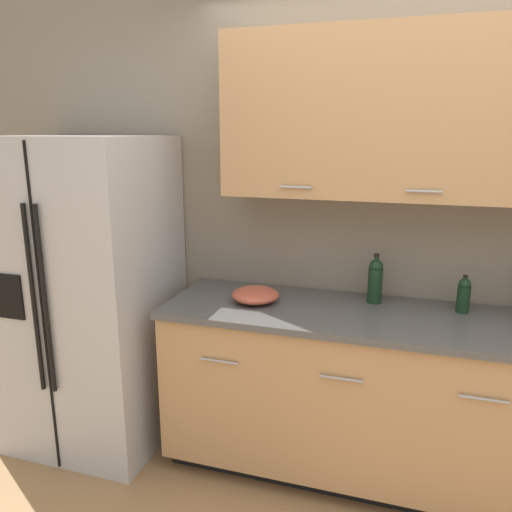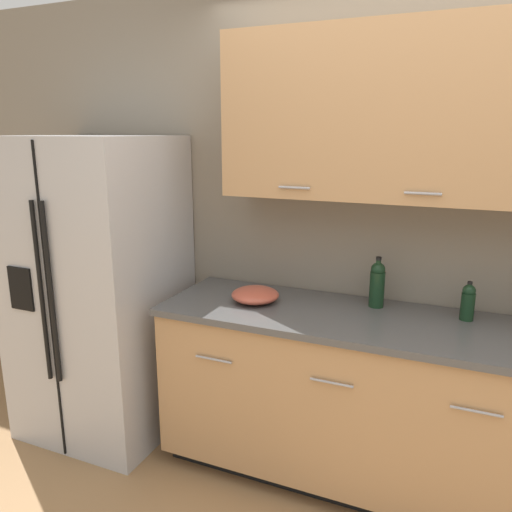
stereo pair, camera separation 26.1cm
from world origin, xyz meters
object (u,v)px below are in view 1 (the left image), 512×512
Objects in this scene: wine_bottle at (375,280)px; oil_bottle at (464,294)px; refrigerator at (90,294)px; mixing_bowl at (255,295)px.

wine_bottle is 0.44m from oil_bottle.
refrigerator is 6.74× the size of wine_bottle.
wine_bottle is at bearing 177.51° from oil_bottle.
wine_bottle is 0.64m from mixing_bowl.
wine_bottle reaches higher than oil_bottle.
wine_bottle is (1.60, 0.25, 0.16)m from refrigerator.
mixing_bowl is (-1.04, -0.16, -0.05)m from oil_bottle.
wine_bottle is at bearing 16.72° from mixing_bowl.
mixing_bowl is (0.99, 0.07, 0.07)m from refrigerator.
oil_bottle reaches higher than mixing_bowl.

